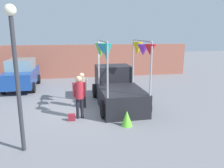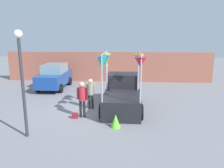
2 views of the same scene
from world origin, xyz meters
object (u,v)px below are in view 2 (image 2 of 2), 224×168
at_px(person_customer, 82,96).
at_px(person_vendor, 91,91).
at_px(street_lamp, 21,70).
at_px(folded_kite_bundle_lime, 116,121).
at_px(parked_car, 55,76).
at_px(handbag, 75,116).
at_px(vendor_truck, 122,92).

distance_m(person_customer, person_vendor, 1.36).
xyz_separation_m(person_customer, street_lamp, (-1.81, -2.27, 1.63)).
bearing_deg(street_lamp, folded_kite_bundle_lime, 17.95).
bearing_deg(parked_car, street_lamp, -79.30).
distance_m(parked_car, person_vendor, 5.76).
xyz_separation_m(handbag, folded_kite_bundle_lime, (2.07, -0.93, 0.16)).
distance_m(parked_car, person_customer, 6.78).
relative_size(vendor_truck, parked_car, 1.01).
relative_size(parked_car, person_vendor, 2.38).
relative_size(person_vendor, handbag, 6.00).
height_order(street_lamp, folded_kite_bundle_lime, street_lamp).
bearing_deg(person_vendor, folded_kite_bundle_lime, -58.42).
bearing_deg(person_vendor, parked_car, 128.04).
xyz_separation_m(person_vendor, handbag, (-0.55, -1.55, -0.88)).
distance_m(handbag, folded_kite_bundle_lime, 2.27).
xyz_separation_m(parked_car, folded_kite_bundle_lime, (5.07, -7.01, -0.64)).
relative_size(parked_car, person_customer, 2.23).
distance_m(handbag, street_lamp, 3.62).
height_order(person_vendor, street_lamp, street_lamp).
bearing_deg(folded_kite_bundle_lime, vendor_truck, 85.68).
bearing_deg(vendor_truck, handbag, -142.03).
xyz_separation_m(parked_car, handbag, (3.01, -6.09, -0.80)).
bearing_deg(street_lamp, parked_car, 100.70).
bearing_deg(handbag, parked_car, 116.28).
xyz_separation_m(street_lamp, folded_kite_bundle_lime, (3.53, 1.14, -2.43)).
relative_size(parked_car, folded_kite_bundle_lime, 6.67).
bearing_deg(parked_car, person_vendor, -51.96).
height_order(vendor_truck, parked_car, vendor_truck).
bearing_deg(person_customer, vendor_truck, 39.30).
height_order(handbag, street_lamp, street_lamp).
height_order(person_customer, folded_kite_bundle_lime, person_customer).
height_order(vendor_truck, person_customer, vendor_truck).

